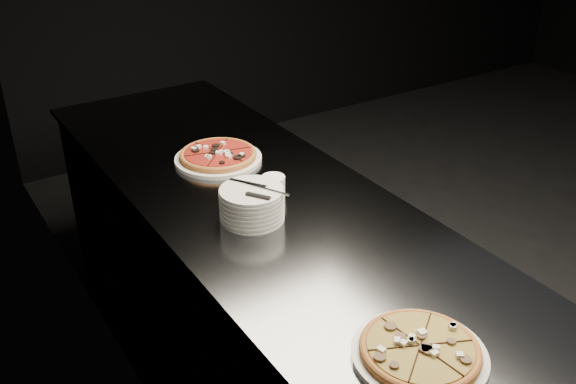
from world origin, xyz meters
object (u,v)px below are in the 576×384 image
pizza_mushroom (420,351)px  cutlery (256,190)px  counter (271,316)px  plate_stack (252,204)px  ramekin (273,185)px  pizza_tomato (218,156)px

pizza_mushroom → cutlery: bearing=90.1°
counter → cutlery: 0.57m
pizza_mushroom → plate_stack: plate_stack is taller
cutlery → ramekin: cutlery is taller
counter → plate_stack: (-0.10, -0.06, 0.51)m
pizza_mushroom → plate_stack: bearing=90.7°
pizza_tomato → pizza_mushroom: bearing=-94.6°
pizza_mushroom → ramekin: ramekin is taller
pizza_mushroom → pizza_tomato: 1.15m
pizza_mushroom → cutlery: size_ratio=1.79×
pizza_mushroom → cutlery: 0.71m
plate_stack → ramekin: bearing=35.3°
counter → cutlery: (-0.09, -0.07, 0.56)m
pizza_mushroom → ramekin: 0.83m
pizza_mushroom → ramekin: (0.12, 0.82, 0.02)m
pizza_tomato → plate_stack: (-0.10, -0.42, 0.03)m
ramekin → pizza_tomato: bearing=95.5°
counter → ramekin: bearing=43.5°
counter → cutlery: cutlery is taller
pizza_tomato → plate_stack: bearing=-103.6°
pizza_tomato → cutlery: (-0.09, -0.44, 0.08)m
pizza_tomato → plate_stack: size_ratio=1.74×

